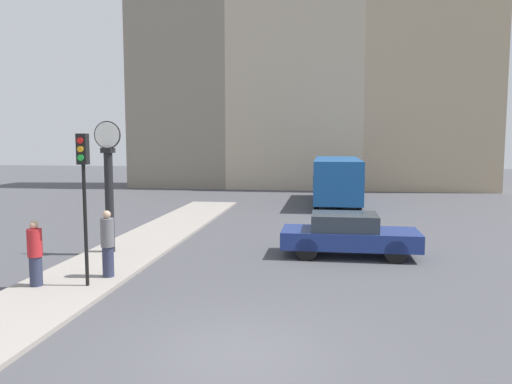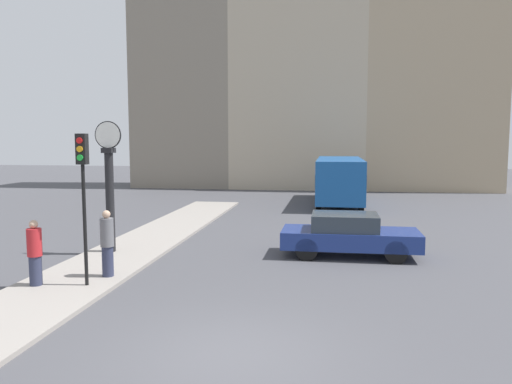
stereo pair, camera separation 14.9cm
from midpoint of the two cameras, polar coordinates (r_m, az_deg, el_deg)
name	(u,v)px [view 2 (the right image)]	position (r m, az deg, el deg)	size (l,w,h in m)	color
ground_plane	(230,354)	(9.30, -2.46, -17.99)	(120.00, 120.00, 0.00)	#47474C
sidewalk_corner	(149,240)	(19.10, -11.91, -5.39)	(2.60, 22.36, 0.10)	gray
building_row	(314,74)	(39.88, 6.75, 13.29)	(27.77, 5.00, 19.48)	gray
sedan_car	(349,234)	(16.54, 10.79, -4.78)	(4.40, 1.80, 1.39)	navy
bus_distant	(339,178)	(29.84, 9.65, 1.60)	(2.59, 8.68, 2.67)	#195199
traffic_light_near	(83,178)	(13.08, -18.86, 1.57)	(0.26, 0.24, 3.83)	black
street_clock	(110,186)	(16.93, -16.15, 0.71)	(0.89, 0.36, 4.27)	black
pedestrian_grey_jacket	(107,243)	(14.03, -16.35, -5.65)	(0.36, 0.36, 1.80)	#2D334C
pedestrian_red_top	(35,253)	(13.82, -23.67, -6.40)	(0.36, 0.36, 1.67)	#2D334C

